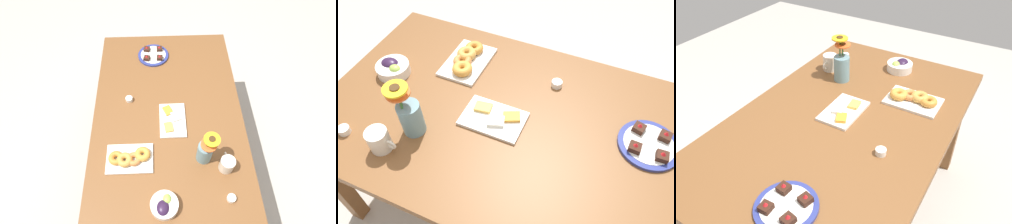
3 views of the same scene
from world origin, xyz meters
TOP-DOWN VIEW (x-y plane):
  - ground_plane at (0.00, 0.00)m, footprint 6.00×6.00m
  - dining_table at (0.00, 0.00)m, footprint 1.60×1.00m
  - coffee_mug at (-0.38, -0.33)m, footprint 0.12×0.09m
  - grape_bowl at (-0.59, 0.04)m, footprint 0.15×0.15m
  - cheese_platter at (-0.04, -0.03)m, footprint 0.26×0.17m
  - croissant_platter at (-0.31, 0.24)m, footprint 0.19×0.28m
  - jam_cup_honey at (-0.57, -0.33)m, footprint 0.05×0.05m
  - jam_cup_berry at (0.14, 0.26)m, footprint 0.05×0.05m
  - dessert_plate at (0.57, 0.09)m, footprint 0.24×0.24m
  - flower_vase at (-0.32, -0.20)m, footprint 0.11×0.11m

SIDE VIEW (x-z plane):
  - ground_plane at x=0.00m, z-range 0.00..0.00m
  - dining_table at x=0.00m, z-range 0.28..1.02m
  - cheese_platter at x=-0.04m, z-range 0.73..0.77m
  - dessert_plate at x=0.57m, z-range 0.72..0.78m
  - jam_cup_honey at x=-0.57m, z-range 0.74..0.77m
  - jam_cup_berry at x=0.14m, z-range 0.74..0.77m
  - croissant_platter at x=-0.31m, z-range 0.74..0.79m
  - grape_bowl at x=-0.59m, z-range 0.74..0.80m
  - coffee_mug at x=-0.38m, z-range 0.74..0.84m
  - flower_vase at x=-0.32m, z-range 0.70..0.96m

